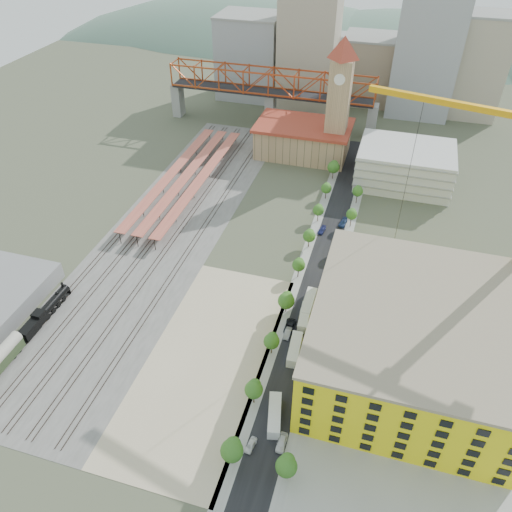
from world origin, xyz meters
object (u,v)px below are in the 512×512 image
(locomotive, at_px, (47,310))
(car_0, at_px, (251,445))
(clock_tower, at_px, (340,90))
(site_trailer_a, at_px, (275,415))
(site_trailer_b, at_px, (295,349))
(site_trailer_c, at_px, (304,317))
(site_trailer_d, at_px, (309,303))
(construction_building, at_px, (411,340))

(locomotive, relative_size, car_0, 5.30)
(clock_tower, relative_size, car_0, 13.30)
(locomotive, distance_m, site_trailer_a, 67.38)
(site_trailer_a, distance_m, car_0, 8.38)
(site_trailer_b, distance_m, car_0, 27.37)
(locomotive, bearing_deg, site_trailer_a, -11.59)
(locomotive, height_order, site_trailer_c, locomotive)
(locomotive, xyz_separation_m, car_0, (63.00, -21.33, -1.27))
(clock_tower, xyz_separation_m, locomotive, (-58.00, -109.23, -26.76))
(locomotive, relative_size, site_trailer_d, 2.02)
(car_0, bearing_deg, construction_building, 54.64)
(site_trailer_d, bearing_deg, locomotive, -160.71)
(site_trailer_b, bearing_deg, car_0, -99.91)
(clock_tower, distance_m, site_trailer_b, 107.22)
(site_trailer_a, height_order, site_trailer_b, site_trailer_a)
(site_trailer_c, bearing_deg, site_trailer_b, -93.50)
(construction_building, xyz_separation_m, site_trailer_c, (-26.00, 8.10, -8.11))
(locomotive, xyz_separation_m, site_trailer_d, (66.00, 22.75, -0.53))
(site_trailer_a, relative_size, site_trailer_b, 1.03)
(site_trailer_c, bearing_deg, site_trailer_d, 86.50)
(site_trailer_a, xyz_separation_m, site_trailer_b, (0.00, 19.40, -0.04))
(construction_building, bearing_deg, site_trailer_b, -172.62)
(construction_building, bearing_deg, car_0, -133.49)
(construction_building, distance_m, site_trailer_c, 28.42)
(clock_tower, bearing_deg, site_trailer_a, -86.27)
(clock_tower, height_order, site_trailer_d, clock_tower)
(site_trailer_c, relative_size, car_0, 2.43)
(locomotive, xyz_separation_m, site_trailer_c, (66.00, 17.34, -0.63))
(construction_building, relative_size, site_trailer_c, 5.33)
(locomotive, height_order, site_trailer_d, locomotive)
(car_0, bearing_deg, site_trailer_c, 93.69)
(site_trailer_a, bearing_deg, site_trailer_b, 77.88)
(site_trailer_b, bearing_deg, construction_building, 3.76)
(car_0, bearing_deg, clock_tower, 100.32)
(site_trailer_c, height_order, car_0, site_trailer_c)
(car_0, bearing_deg, site_trailer_d, 94.24)
(site_trailer_a, relative_size, car_0, 2.60)
(site_trailer_a, height_order, site_trailer_c, site_trailer_a)
(construction_building, bearing_deg, clock_tower, 108.78)
(site_trailer_a, bearing_deg, car_0, -123.17)
(site_trailer_a, relative_size, site_trailer_c, 1.07)
(site_trailer_c, bearing_deg, locomotive, -168.78)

